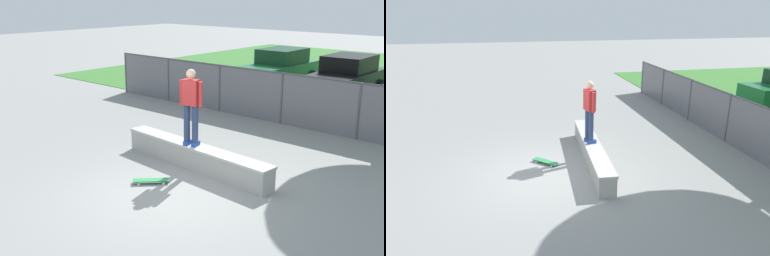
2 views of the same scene
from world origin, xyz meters
TOP-DOWN VIEW (x-y plane):
  - ground_plane at (0.00, 0.00)m, footprint 80.00×80.00m
  - concrete_ledge at (-0.68, 1.52)m, footprint 4.47×0.79m
  - skateboarder at (-0.73, 1.45)m, footprint 0.59×0.34m
  - skateboard at (-0.74, 0.14)m, footprint 0.70×0.72m
  - chainlink_fence at (0.00, 6.31)m, footprint 17.68×0.07m

SIDE VIEW (x-z plane):
  - ground_plane at x=0.00m, z-range 0.00..0.00m
  - skateboard at x=-0.74m, z-range 0.03..0.12m
  - concrete_ledge at x=-0.68m, z-range 0.00..0.57m
  - chainlink_fence at x=0.00m, z-range 0.08..1.73m
  - skateboarder at x=-0.73m, z-range 0.67..2.49m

